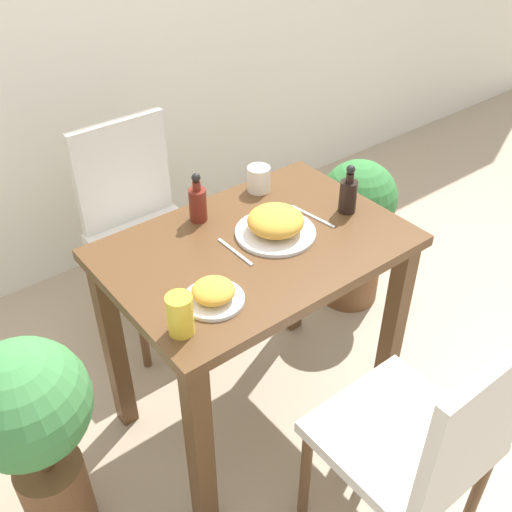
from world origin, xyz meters
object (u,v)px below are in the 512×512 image
Objects in this scene: food_plate at (275,223)px; potted_plant_left at (32,425)px; chair_near at (428,440)px; condiment_bottle at (198,202)px; juice_glass at (180,315)px; sauce_bottle at (348,194)px; side_plate at (213,294)px; potted_plant_right at (355,226)px; chair_far at (141,220)px; drink_cup at (259,179)px.

food_plate is 0.90m from potted_plant_left.
chair_near is 3.54× the size of food_plate.
condiment_bottle is (-0.14, 0.21, 0.02)m from food_plate.
juice_glass is 0.68× the size of sauce_bottle.
juice_glass is at bearing -49.43° from chair_near.
food_plate is at bearing -1.33° from potted_plant_left.
potted_plant_left is at bearing 178.67° from food_plate.
condiment_bottle is at bearing 61.96° from side_plate.
potted_plant_right is at bearing 20.71° from food_plate.
sauce_bottle is at bearing -9.54° from food_plate.
condiment_bottle is (0.19, 0.36, 0.04)m from side_plate.
chair_far is at bearing -86.89° from chair_near.
drink_cup is at bearing -178.19° from potted_plant_right.
drink_cup is 0.72m from juice_glass.
potted_plant_left is 1.09× the size of potted_plant_right.
juice_glass is at bearing -158.64° from potted_plant_right.
chair_near is at bearing -49.43° from juice_glass.
chair_far reaches higher than potted_plant_left.
food_plate is 0.33× the size of potted_plant_left.
side_plate is 1.00× the size of condiment_bottle.
drink_cup is (0.12, 0.24, 0.01)m from food_plate.
juice_glass is at bearing -128.54° from condiment_bottle.
chair_near reaches higher than drink_cup.
chair_near is 1.29× the size of potted_plant_right.
condiment_bottle is 0.80m from potted_plant_left.
chair_near is at bearing -115.35° from sauce_bottle.
drink_cup is 0.53× the size of sauce_bottle.
potted_plant_right is at bearing -29.90° from chair_far.
sauce_bottle is (0.30, 0.64, 0.34)m from chair_near.
chair_near is at bearing -92.92° from food_plate.
chair_far is 5.32× the size of condiment_bottle.
side_plate is at bearing -158.31° from potted_plant_right.
juice_glass is (-0.58, -0.42, 0.01)m from drink_cup.
side_plate is (-0.30, 0.54, 0.30)m from chair_near.
drink_cup is (0.45, 0.38, 0.02)m from side_plate.
condiment_bottle is (0.32, 0.40, 0.01)m from juice_glass.
chair_far is at bearing 86.45° from condiment_bottle.
side_plate is 1.00× the size of sauce_bottle.
potted_plant_right is (0.67, 0.25, -0.43)m from food_plate.
food_plate is 0.26m from condiment_bottle.
chair_near reaches higher than juice_glass.
sauce_bottle reaches higher than side_plate.
potted_plant_right is at bearing 2.96° from condiment_bottle.
chair_far is at bearing 68.60° from juice_glass.
chair_far is at bearing 150.10° from potted_plant_right.
sauce_bottle reaches higher than potted_plant_left.
potted_plant_left is (-0.50, 0.16, -0.32)m from side_plate.
potted_plant_left is (-0.83, 0.02, -0.33)m from food_plate.
condiment_bottle is at bearing -174.68° from drink_cup.
food_plate is 0.27m from sauce_bottle.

